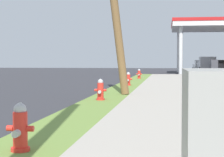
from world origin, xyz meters
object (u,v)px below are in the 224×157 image
object	(u,v)px
fire_hydrant_third	(128,80)
car_white_by_near_pump	(201,66)
truck_silver_at_far_bay	(206,65)
fire_hydrant_nearest	(20,130)
fire_hydrant_fourth	(139,74)
fire_hydrant_second	(100,91)
car_black_by_far_pump	(220,67)

from	to	relation	value
fire_hydrant_third	car_white_by_near_pump	size ratio (longest dim) A/B	0.16
truck_silver_at_far_bay	fire_hydrant_nearest	bearing A→B (deg)	-98.80
fire_hydrant_fourth	fire_hydrant_second	bearing A→B (deg)	-90.52
car_white_by_near_pump	car_black_by_far_pump	xyz separation A→B (m)	(1.63, -7.00, 0.00)
truck_silver_at_far_bay	car_white_by_near_pump	bearing A→B (deg)	94.80
car_white_by_near_pump	fire_hydrant_second	bearing A→B (deg)	-99.32
fire_hydrant_nearest	fire_hydrant_third	world-z (taller)	same
fire_hydrant_third	truck_silver_at_far_bay	bearing A→B (deg)	76.46
fire_hydrant_second	fire_hydrant_fourth	bearing A→B (deg)	89.48
fire_hydrant_nearest	truck_silver_at_far_bay	size ratio (longest dim) A/B	0.14
fire_hydrant_fourth	car_black_by_far_pump	world-z (taller)	car_black_by_far_pump
fire_hydrant_nearest	car_white_by_near_pump	size ratio (longest dim) A/B	0.16
car_white_by_near_pump	car_black_by_far_pump	size ratio (longest dim) A/B	0.98
fire_hydrant_second	fire_hydrant_third	bearing A→B (deg)	88.87
car_white_by_near_pump	fire_hydrant_nearest	bearing A→B (deg)	-97.71
fire_hydrant_third	truck_silver_at_far_bay	xyz separation A→B (m)	(6.95, 28.85, 0.47)
car_black_by_far_pump	fire_hydrant_second	bearing A→B (deg)	-103.77
fire_hydrant_fourth	fire_hydrant_nearest	bearing A→B (deg)	-90.13
fire_hydrant_fourth	truck_silver_at_far_bay	world-z (taller)	truck_silver_at_far_bay
fire_hydrant_fourth	car_black_by_far_pump	distance (m)	18.91
fire_hydrant_third	car_black_by_far_pump	distance (m)	27.15
fire_hydrant_second	car_black_by_far_pump	distance (m)	35.33
fire_hydrant_fourth	car_white_by_near_pump	world-z (taller)	car_white_by_near_pump
fire_hydrant_third	car_white_by_near_pump	distance (m)	33.52
fire_hydrant_second	car_white_by_near_pump	bearing A→B (deg)	80.68
fire_hydrant_nearest	fire_hydrant_fourth	size ratio (longest dim) A/B	1.00
fire_hydrant_third	car_black_by_far_pump	xyz separation A→B (m)	(8.24, 25.86, 0.28)
car_black_by_far_pump	truck_silver_at_far_bay	xyz separation A→B (m)	(-1.29, 2.98, 0.19)
fire_hydrant_fourth	car_black_by_far_pump	size ratio (longest dim) A/B	0.16
fire_hydrant_nearest	fire_hydrant_second	size ratio (longest dim) A/B	1.00
fire_hydrant_second	car_black_by_far_pump	bearing A→B (deg)	76.23
fire_hydrant_nearest	fire_hydrant_fourth	distance (m)	25.35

